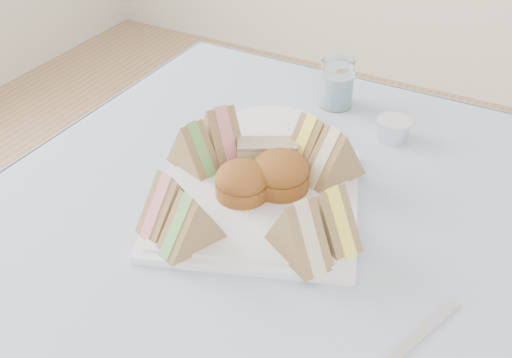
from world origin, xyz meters
The scene contains 17 objects.
tablecloth centered at (0.00, 0.00, 0.74)m, with size 1.02×1.02×0.01m, color silver.
serving_plate centered at (-0.10, 0.03, 0.75)m, with size 0.30×0.30×0.01m, color silver.
sandwich_fl_a centered at (-0.18, -0.08, 0.80)m, with size 0.10×0.05×0.09m, color #9E764E, non-canonical shape.
sandwich_fl_b centered at (-0.13, -0.10, 0.80)m, with size 0.09×0.04×0.08m, color #9E764E, non-canonical shape.
sandwich_fr_a centered at (0.03, 0.00, 0.80)m, with size 0.10×0.05×0.09m, color #9E764E, non-canonical shape.
sandwich_fr_b centered at (0.01, -0.05, 0.80)m, with size 0.10×0.05×0.09m, color #9E764E, non-canonical shape.
sandwich_bl_a centered at (-0.23, 0.06, 0.80)m, with size 0.09×0.04×0.08m, color #9E764E, non-canonical shape.
sandwich_bl_b centered at (-0.21, 0.11, 0.80)m, with size 0.10×0.05×0.09m, color #9E764E, non-canonical shape.
sandwich_br_a centered at (-0.02, 0.14, 0.80)m, with size 0.10×0.05×0.09m, color #9E764E, non-canonical shape.
sandwich_br_b centered at (-0.07, 0.16, 0.80)m, with size 0.10×0.05×0.09m, color #9E764E, non-canonical shape.
scone_left centered at (-0.12, 0.03, 0.79)m, with size 0.08×0.08×0.05m, color brown.
scone_right centered at (-0.08, 0.07, 0.79)m, with size 0.09×0.09×0.06m, color brown.
pastry_slice centered at (-0.13, 0.12, 0.78)m, with size 0.10×0.04×0.05m, color beige.
side_plate centered at (-0.17, 0.23, 0.75)m, with size 0.18×0.18×0.01m, color silver.
water_glass centered at (-0.12, 0.38, 0.79)m, with size 0.06×0.06×0.09m, color white.
tea_strainer centered at (0.02, 0.32, 0.76)m, with size 0.06×0.06×0.03m, color silver.
knife centered at (0.19, -0.10, 0.75)m, with size 0.01×0.17×0.00m, color silver.
Camera 1 is at (0.27, -0.64, 1.34)m, focal length 45.00 mm.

